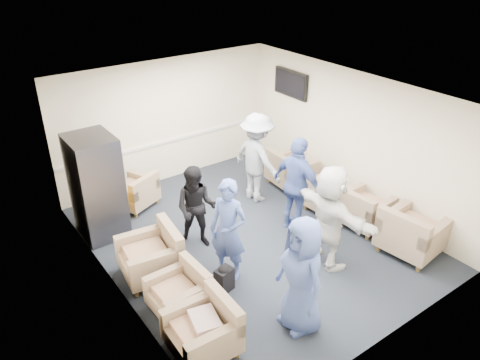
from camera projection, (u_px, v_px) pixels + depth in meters
floor at (250, 238)px, 8.57m from camera, size 6.00×6.00×0.00m
ceiling at (252, 95)px, 7.31m from camera, size 6.00×6.00×0.00m
back_wall at (167, 121)px, 10.09m from camera, size 5.00×0.02×2.70m
front_wall at (396, 261)px, 5.79m from camera, size 5.00×0.02×2.70m
left_wall at (110, 219)px, 6.65m from camera, size 0.02×6.00×2.70m
right_wall at (352, 139)px, 9.23m from camera, size 0.02×6.00×2.70m
chair_rail at (169, 141)px, 10.29m from camera, size 4.98×0.04×0.06m
tv at (291, 84)px, 10.16m from camera, size 0.10×1.00×0.58m
armchair_left_near at (206, 331)px, 6.13m from camera, size 0.87×0.87×0.66m
armchair_left_mid at (181, 293)px, 6.82m from camera, size 0.77×0.77×0.60m
armchair_left_far at (154, 256)px, 7.50m from camera, size 1.00×1.00×0.71m
armchair_right_near at (410, 235)px, 8.00m from camera, size 1.05×1.05×0.75m
armchair_right_midnear at (363, 211)px, 8.77m from camera, size 0.93×0.93×0.68m
armchair_right_midfar at (330, 196)px, 9.22m from camera, size 0.91×0.91×0.70m
armchair_right_far at (290, 171)px, 10.20m from camera, size 0.93×0.93×0.70m
armchair_corner at (136, 193)px, 9.41m from camera, size 1.03×1.03×0.62m
vending_machine at (97, 187)px, 8.30m from camera, size 0.78×0.91×1.92m
backpack at (224, 277)px, 7.21m from camera, size 0.32×0.26×0.48m
pillow at (205, 321)px, 6.05m from camera, size 0.43×0.51×0.13m
person_front_left at (302, 276)px, 6.27m from camera, size 0.67×0.93×1.76m
person_mid_left at (228, 230)px, 7.26m from camera, size 0.66×0.75×1.72m
person_back_left at (196, 208)px, 8.05m from camera, size 0.94×0.92×1.52m
person_back_right at (257, 158)px, 9.41m from camera, size 0.82×1.28×1.87m
person_mid_right at (297, 186)px, 8.41m from camera, size 0.58×1.13×1.85m
person_front_right at (330, 217)px, 7.53m from camera, size 0.56×1.68×1.81m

